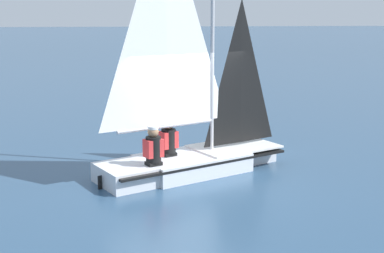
% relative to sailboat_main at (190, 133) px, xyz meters
% --- Properties ---
extents(ground_plane, '(260.00, 260.00, 0.00)m').
position_rel_sailboat_main_xyz_m(ground_plane, '(-0.04, -0.02, -0.85)').
color(ground_plane, '#2D4C6B').
extents(sailboat_main, '(4.20, 2.97, 5.49)m').
position_rel_sailboat_main_xyz_m(sailboat_main, '(0.00, 0.00, 0.00)').
color(sailboat_main, silver).
rests_on(sailboat_main, ground_plane).
extents(sailor_helm, '(0.42, 0.40, 1.16)m').
position_rel_sailboat_main_xyz_m(sailor_helm, '(0.46, 0.03, -0.22)').
color(sailor_helm, black).
rests_on(sailor_helm, ground_plane).
extents(sailor_crew, '(0.42, 0.40, 1.16)m').
position_rel_sailboat_main_xyz_m(sailor_crew, '(0.82, 0.69, -0.22)').
color(sailor_crew, black).
rests_on(sailor_crew, ground_plane).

